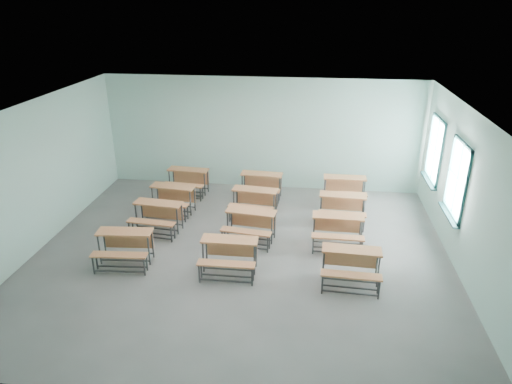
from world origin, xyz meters
TOP-DOWN VIEW (x-y plane):
  - room at (0.08, 0.03)m, footprint 9.04×8.04m
  - desk_unit_r0c0 at (-2.35, -0.63)m, footprint 1.20×0.85m
  - desk_unit_r0c1 at (-0.13, -0.68)m, footprint 1.15×0.78m
  - desk_unit_r0c2 at (2.29, -0.77)m, footprint 1.17×0.81m
  - desk_unit_r1c0 at (-2.14, 0.85)m, footprint 1.21×0.87m
  - desk_unit_r1c1 at (0.11, 0.68)m, footprint 1.23×0.90m
  - desk_unit_r1c2 at (2.09, 0.69)m, footprint 1.15×0.78m
  - desk_unit_r2c0 at (-2.10, 1.89)m, footprint 1.22×0.89m
  - desk_unit_r2c1 at (0.04, 1.95)m, footprint 1.22×0.88m
  - desk_unit_r2c2 at (2.24, 1.87)m, footprint 1.17×0.82m
  - desk_unit_r3c0 at (-2.03, 3.15)m, footprint 1.20×0.86m
  - desk_unit_r3c1 at (0.08, 3.08)m, footprint 1.18×0.83m
  - desk_unit_r3c2 at (2.36, 3.10)m, footprint 1.15×0.77m

SIDE VIEW (x-z plane):
  - desk_unit_r0c0 at x=-2.35m, z-range 0.12..0.84m
  - desk_unit_r0c1 at x=-0.13m, z-range 0.12..0.84m
  - desk_unit_r0c2 at x=2.29m, z-range 0.12..0.84m
  - desk_unit_r1c0 at x=-2.14m, z-range 0.12..0.84m
  - desk_unit_r1c1 at x=0.11m, z-range 0.12..0.84m
  - desk_unit_r1c2 at x=2.09m, z-range 0.12..0.84m
  - desk_unit_r2c0 at x=-2.10m, z-range 0.12..0.84m
  - desk_unit_r2c1 at x=0.04m, z-range 0.12..0.84m
  - desk_unit_r2c2 at x=2.24m, z-range 0.12..0.84m
  - desk_unit_r3c0 at x=-2.03m, z-range 0.12..0.84m
  - desk_unit_r3c1 at x=0.08m, z-range 0.12..0.84m
  - desk_unit_r3c2 at x=2.36m, z-range 0.12..0.84m
  - room at x=0.08m, z-range -0.02..3.22m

